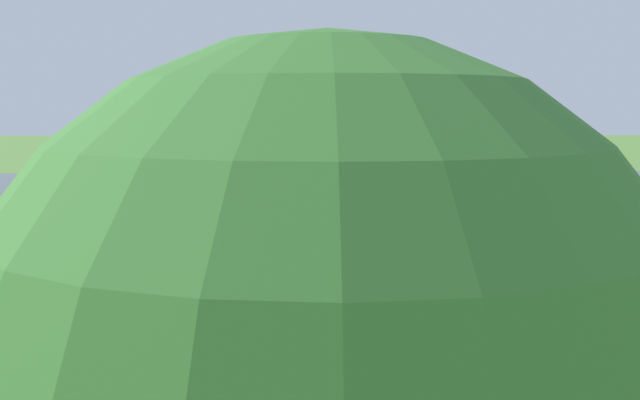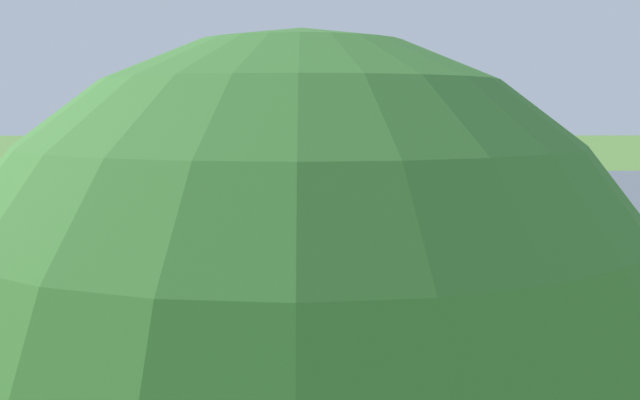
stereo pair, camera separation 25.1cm
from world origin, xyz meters
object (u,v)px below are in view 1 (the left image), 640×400
object	(u,v)px
hangar	(344,283)
windsock	(143,150)
car_white	(588,267)
biplane	(317,166)
person_at_fence_line	(266,259)
person_crossing_taxiway	(65,253)
car_red	(116,266)

from	to	relation	value
hangar	windsock	distance (m)	47.54
hangar	car_white	size ratio (longest dim) A/B	7.21
biplane	car_white	bearing A→B (deg)	125.50
hangar	person_at_fence_line	size ratio (longest dim) A/B	21.14
biplane	windsock	world-z (taller)	biplane
person_crossing_taxiway	person_at_fence_line	distance (m)	12.59
car_white	car_red	world-z (taller)	car_white
car_white	windsock	xyz separation A→B (m)	(30.60, -29.31, 4.98)
windsock	biplane	bearing A→B (deg)	151.66
hangar	car_red	xyz separation A→B (m)	(12.12, -16.35, -2.65)
car_white	windsock	distance (m)	42.66
hangar	car_red	size ratio (longest dim) A/B	8.04
person_crossing_taxiway	person_at_fence_line	xyz separation A→B (m)	(-12.44, 1.92, -0.09)
biplane	person_at_fence_line	size ratio (longest dim) A/B	5.68
windsock	car_white	bearing A→B (deg)	136.24
car_white	person_crossing_taxiway	bearing A→B (deg)	-9.07
person_at_fence_line	person_crossing_taxiway	bearing A→B (deg)	-8.79
biplane	windsock	size ratio (longest dim) A/B	1.35
car_white	biplane	bearing A→B (deg)	-54.50
person_at_fence_line	windsock	size ratio (longest dim) A/B	0.24
biplane	person_at_fence_line	bearing A→B (deg)	79.59
person_crossing_taxiway	person_at_fence_line	size ratio (longest dim) A/B	1.10
person_crossing_taxiway	person_at_fence_line	bearing A→B (deg)	171.21
biplane	person_crossing_taxiway	size ratio (longest dim) A/B	5.15
hangar	car_white	distance (m)	21.19
hangar	person_at_fence_line	bearing A→B (deg)	-78.49
car_white	windsock	bearing A→B (deg)	-43.76
windsock	car_red	bearing A→B (deg)	98.21
biplane	person_crossing_taxiway	bearing A→B (deg)	45.39
car_white	person_at_fence_line	distance (m)	18.37
person_at_fence_line	windsock	world-z (taller)	windsock
car_white	person_at_fence_line	bearing A→B (deg)	-9.27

